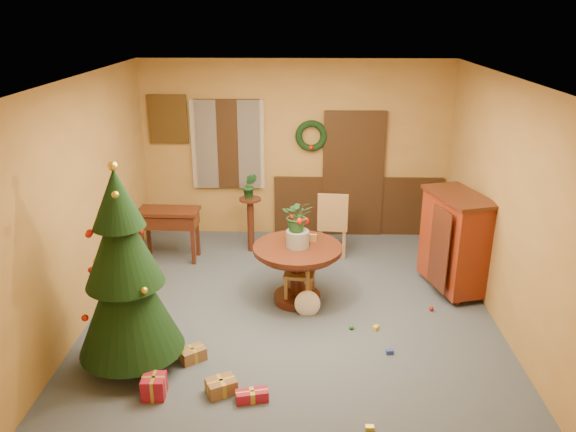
{
  "coord_description": "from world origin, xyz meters",
  "views": [
    {
      "loc": [
        0.11,
        -6.22,
        3.63
      ],
      "look_at": [
        -0.06,
        0.4,
        1.17
      ],
      "focal_mm": 35.0,
      "sensor_mm": 36.0,
      "label": 1
    }
  ],
  "objects_px": {
    "christmas_tree": "(125,274)",
    "sideboard": "(455,240)",
    "writing_desk": "(169,222)",
    "dining_table": "(297,263)",
    "chair_near": "(301,266)"
  },
  "relations": [
    {
      "from": "christmas_tree",
      "to": "sideboard",
      "type": "bearing_deg",
      "value": 25.41
    },
    {
      "from": "sideboard",
      "to": "christmas_tree",
      "type": "bearing_deg",
      "value": -154.59
    },
    {
      "from": "writing_desk",
      "to": "sideboard",
      "type": "relative_size",
      "value": 0.68
    },
    {
      "from": "chair_near",
      "to": "sideboard",
      "type": "relative_size",
      "value": 0.65
    },
    {
      "from": "dining_table",
      "to": "sideboard",
      "type": "relative_size",
      "value": 0.83
    },
    {
      "from": "writing_desk",
      "to": "christmas_tree",
      "type": "bearing_deg",
      "value": -85.86
    },
    {
      "from": "christmas_tree",
      "to": "chair_near",
      "type": "bearing_deg",
      "value": 40.07
    },
    {
      "from": "christmas_tree",
      "to": "writing_desk",
      "type": "relative_size",
      "value": 2.46
    },
    {
      "from": "dining_table",
      "to": "sideboard",
      "type": "height_order",
      "value": "sideboard"
    },
    {
      "from": "dining_table",
      "to": "chair_near",
      "type": "xyz_separation_m",
      "value": [
        0.04,
        0.07,
        -0.07
      ]
    },
    {
      "from": "christmas_tree",
      "to": "sideboard",
      "type": "xyz_separation_m",
      "value": [
        3.84,
        1.82,
        -0.34
      ]
    },
    {
      "from": "dining_table",
      "to": "sideboard",
      "type": "distance_m",
      "value": 2.14
    },
    {
      "from": "chair_near",
      "to": "christmas_tree",
      "type": "height_order",
      "value": "christmas_tree"
    },
    {
      "from": "dining_table",
      "to": "christmas_tree",
      "type": "height_order",
      "value": "christmas_tree"
    },
    {
      "from": "chair_near",
      "to": "writing_desk",
      "type": "relative_size",
      "value": 0.96
    }
  ]
}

